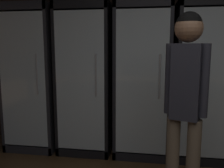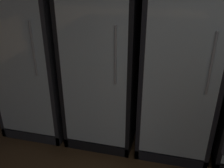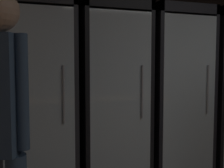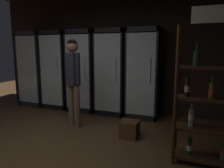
% 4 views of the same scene
% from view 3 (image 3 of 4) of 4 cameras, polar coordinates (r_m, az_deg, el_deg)
% --- Properties ---
extents(wall_back, '(6.00, 0.06, 2.80)m').
position_cam_3_polar(wall_back, '(3.65, 17.48, 5.27)').
color(wall_back, black).
rests_on(wall_back, ground).
extents(cooler_far_left, '(0.68, 0.58, 1.93)m').
position_cam_3_polar(cooler_far_left, '(2.71, -15.24, -4.05)').
color(cooler_far_left, '#2B2B30').
rests_on(cooler_far_left, ground).
extents(cooler_left, '(0.68, 0.58, 1.93)m').
position_cam_3_polar(cooler_left, '(2.84, -0.27, -3.46)').
color(cooler_left, black).
rests_on(cooler_left, ground).
extents(cooler_center, '(0.68, 0.58, 1.93)m').
position_cam_3_polar(cooler_center, '(3.15, 12.61, -2.82)').
color(cooler_center, black).
rests_on(cooler_center, ground).
extents(shopper_far, '(0.29, 0.23, 1.73)m').
position_cam_3_polar(shopper_far, '(1.55, -22.31, -4.92)').
color(shopper_far, '#384C66').
rests_on(shopper_far, ground).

